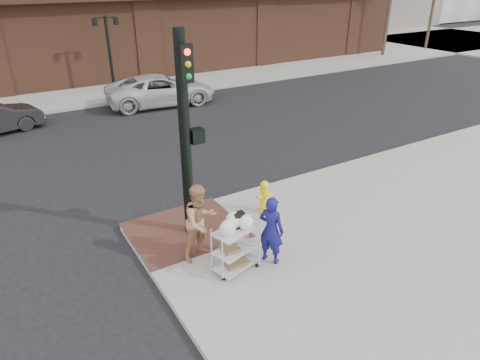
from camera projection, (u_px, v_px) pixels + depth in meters
ground at (223, 245)px, 10.76m from camera, size 220.00×220.00×0.00m
sidewalk_far at (174, 43)px, 41.15m from camera, size 65.00×36.00×0.15m
brick_curb_ramp at (185, 230)px, 11.10m from camera, size 2.80×2.40×0.01m
lamp_post at (109, 46)px, 22.84m from camera, size 1.32×0.22×4.00m
traffic_signal_pole at (186, 133)px, 9.89m from camera, size 0.61×0.51×5.00m
woman_blue at (271, 230)px, 9.58m from camera, size 0.64×0.72×1.66m
pedestrian_tan at (200, 222)px, 9.71m from camera, size 1.03×0.89×1.84m
minivan_white at (161, 90)px, 21.83m from camera, size 5.76×3.14×1.53m
utility_cart at (236, 245)px, 9.39m from camera, size 1.12×0.82×1.40m
fire_hydrant at (264, 196)px, 11.75m from camera, size 0.45×0.31×0.95m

